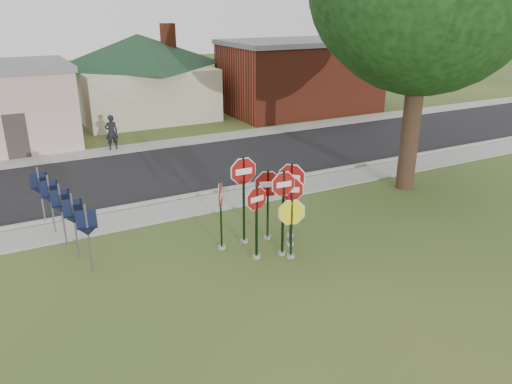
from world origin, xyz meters
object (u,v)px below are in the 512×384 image
stop_sign_yellow (291,222)px  stop_sign_left (257,213)px  stop_sign_center (283,201)px  pedestrian (111,132)px

stop_sign_yellow → stop_sign_left: stop_sign_left is taller
stop_sign_center → stop_sign_yellow: stop_sign_center is taller
stop_sign_center → stop_sign_yellow: bearing=-64.7°
pedestrian → stop_sign_left: bearing=94.5°
stop_sign_yellow → pedestrian: 14.07m
stop_sign_left → pedestrian: stop_sign_left is taller
stop_sign_yellow → pedestrian: stop_sign_yellow is taller
stop_sign_center → pedestrian: 13.81m
stop_sign_yellow → stop_sign_left: bearing=154.3°
stop_sign_center → stop_sign_yellow: 0.63m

